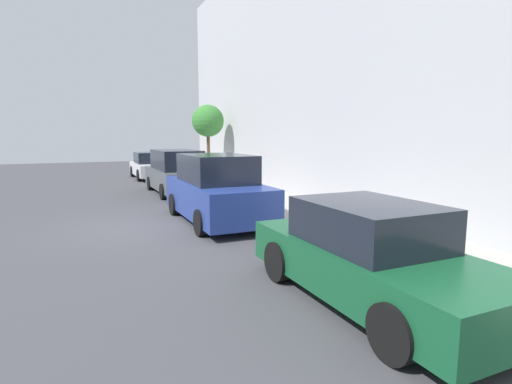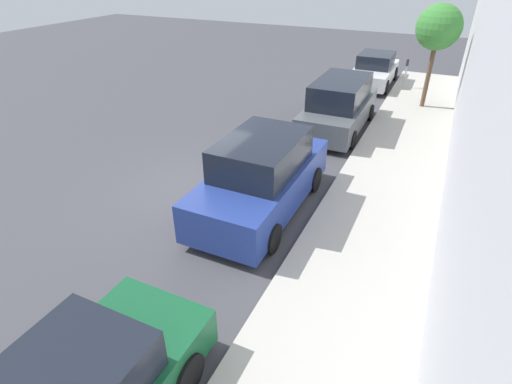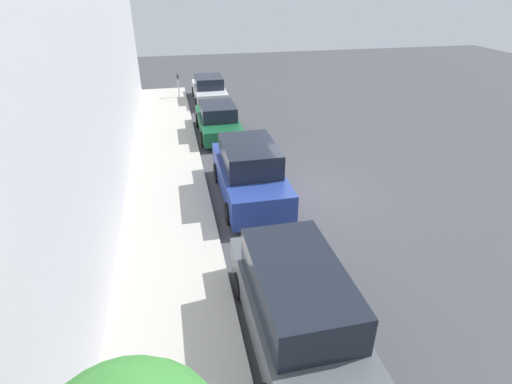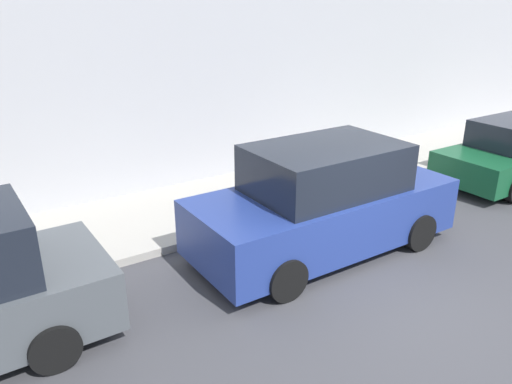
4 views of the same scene
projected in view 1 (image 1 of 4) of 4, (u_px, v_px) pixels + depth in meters
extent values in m
plane|color=#424247|center=(143.00, 227.00, 11.08)|extent=(60.00, 60.00, 0.00)
cube|color=#B2ADA3|center=(297.00, 211.00, 13.08)|extent=(2.85, 32.00, 0.15)
cube|color=#B7B7BC|center=(363.00, 47.00, 13.31)|extent=(2.00, 32.00, 10.90)
cube|color=#14512D|center=(371.00, 267.00, 6.03)|extent=(1.80, 4.50, 0.68)
cube|color=black|center=(368.00, 223.00, 6.03)|extent=(1.59, 2.10, 0.64)
cylinder|color=black|center=(278.00, 261.00, 6.97)|extent=(0.22, 0.70, 0.70)
cylinder|color=black|center=(357.00, 250.00, 7.66)|extent=(0.22, 0.70, 0.70)
cylinder|color=black|center=(394.00, 333.00, 4.45)|extent=(0.22, 0.70, 0.70)
cylinder|color=black|center=(495.00, 306.00, 5.15)|extent=(0.22, 0.70, 0.70)
cube|color=navy|center=(217.00, 198.00, 11.77)|extent=(1.97, 4.80, 0.96)
cube|color=black|center=(216.00, 168.00, 11.65)|extent=(1.73, 2.60, 0.80)
cylinder|color=black|center=(174.00, 204.00, 12.78)|extent=(0.22, 0.69, 0.69)
cylinder|color=black|center=(229.00, 200.00, 13.54)|extent=(0.22, 0.69, 0.69)
cylinder|color=black|center=(201.00, 223.00, 10.10)|extent=(0.22, 0.69, 0.69)
cylinder|color=black|center=(267.00, 217.00, 10.86)|extent=(0.22, 0.69, 0.69)
cube|color=#4C5156|center=(177.00, 179.00, 17.56)|extent=(1.95, 4.92, 0.84)
cube|color=black|center=(176.00, 160.00, 17.44)|extent=(1.70, 3.12, 0.84)
cylinder|color=black|center=(150.00, 183.00, 18.61)|extent=(0.22, 0.64, 0.64)
cylinder|color=black|center=(188.00, 181.00, 19.34)|extent=(0.22, 0.64, 0.64)
cylinder|color=black|center=(163.00, 192.00, 15.87)|extent=(0.22, 0.64, 0.64)
cylinder|color=black|center=(207.00, 189.00, 16.60)|extent=(0.22, 0.64, 0.64)
cube|color=silver|center=(150.00, 169.00, 23.68)|extent=(1.82, 4.51, 0.68)
cube|color=black|center=(150.00, 158.00, 23.68)|extent=(1.60, 2.11, 0.64)
cylinder|color=black|center=(133.00, 171.00, 24.63)|extent=(0.22, 0.67, 0.67)
cylinder|color=black|center=(160.00, 170.00, 25.32)|extent=(0.22, 0.67, 0.67)
cylinder|color=black|center=(139.00, 175.00, 22.11)|extent=(0.22, 0.67, 0.67)
cylinder|color=black|center=(170.00, 174.00, 22.80)|extent=(0.22, 0.67, 0.67)
cylinder|color=#ADADB2|center=(178.00, 167.00, 23.97)|extent=(0.07, 0.07, 1.04)
cube|color=#2D2D33|center=(177.00, 156.00, 23.88)|extent=(0.11, 0.15, 0.28)
cube|color=red|center=(177.00, 153.00, 23.85)|extent=(0.04, 0.09, 0.05)
cylinder|color=brown|center=(208.00, 154.00, 21.96)|extent=(0.18, 0.18, 2.69)
sphere|color=#387F33|center=(208.00, 121.00, 21.70)|extent=(1.74, 1.74, 1.74)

